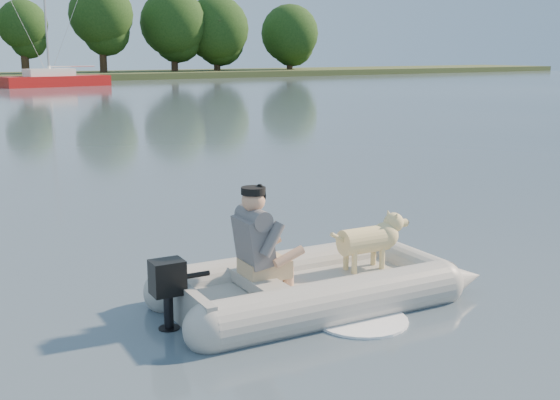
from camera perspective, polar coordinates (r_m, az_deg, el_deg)
water at (r=7.58m, az=5.45°, el=-8.15°), size 160.00×160.00×0.00m
dinghy at (r=7.40m, az=3.03°, el=-3.84°), size 4.74×3.31×1.38m
man at (r=7.07m, az=-2.00°, el=-3.04°), size 0.77×0.68×1.07m
dog at (r=7.80m, az=6.87°, el=-3.63°), size 0.95×0.41×0.62m
outboard_motor at (r=6.81m, az=-9.08°, el=-7.86°), size 0.43×0.32×0.78m
sailboat at (r=56.07m, az=-17.82°, el=9.26°), size 8.06×3.22×10.79m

